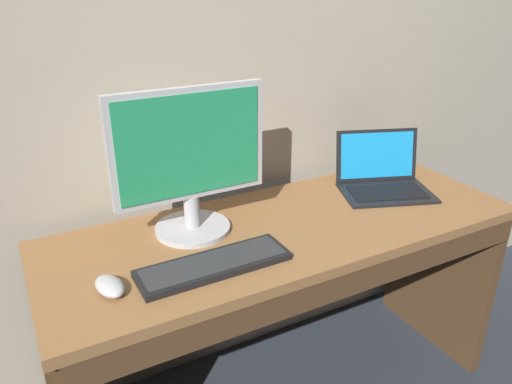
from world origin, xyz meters
TOP-DOWN VIEW (x-y plane):
  - desk at (0.00, -0.01)m, footprint 1.57×0.58m
  - laptop_black at (0.47, 0.08)m, footprint 0.39×0.36m
  - external_monitor at (-0.29, 0.10)m, footprint 0.48×0.24m
  - wired_keyboard at (-0.32, -0.13)m, footprint 0.43×0.14m
  - computer_mouse at (-0.60, -0.11)m, footprint 0.08×0.12m

SIDE VIEW (x-z plane):
  - desk at x=0.00m, z-range 0.17..0.93m
  - wired_keyboard at x=-0.32m, z-range 0.75..0.77m
  - computer_mouse at x=-0.60m, z-range 0.75..0.79m
  - laptop_black at x=0.47m, z-range 0.70..0.91m
  - external_monitor at x=-0.29m, z-range 0.75..1.21m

